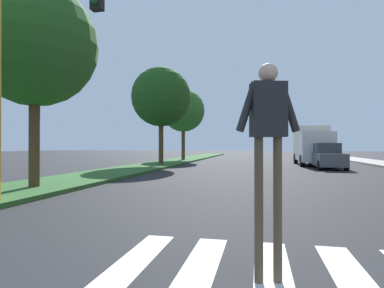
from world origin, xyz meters
The scene contains 10 objects.
ground_plane centered at (0.00, 30.00, 0.00)m, with size 140.00×140.00×0.00m, color #262628.
crosswalk centered at (0.00, 8.10, 0.00)m, with size 4.95×2.20×0.01m.
median_strip centered at (-8.42, 28.00, 0.07)m, with size 3.37×64.00×0.15m, color #2D5B28.
tree_mid centered at (-8.18, 13.50, 5.02)m, with size 4.25×4.25×7.02m.
tree_far centered at (-7.93, 27.01, 5.26)m, with size 4.52×4.52×7.39m.
tree_distant centered at (-8.17, 35.11, 5.12)m, with size 4.35×4.35×7.17m.
traffic_light_gantry centered at (-4.31, 10.71, 4.37)m, with size 9.20×0.30×6.00m.
pedestrian_performer centered at (-0.51, 7.71, 1.66)m, with size 0.74×0.34×2.49m.
sedan_midblock centered at (3.85, 26.76, 0.80)m, with size 1.81×4.19×1.73m.
truck_box_delivery centered at (3.52, 30.76, 1.63)m, with size 2.40×6.20×3.10m.
Camera 1 is at (-0.61, 4.02, 1.55)m, focal length 29.58 mm.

